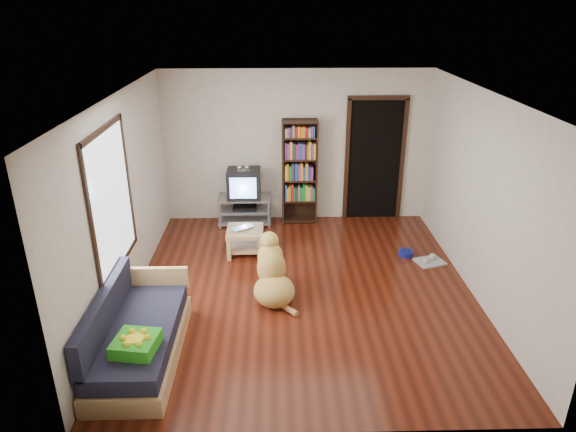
{
  "coord_description": "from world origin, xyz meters",
  "views": [
    {
      "loc": [
        -0.36,
        -6.0,
        3.61
      ],
      "look_at": [
        -0.2,
        0.42,
        0.9
      ],
      "focal_mm": 32.0,
      "sensor_mm": 36.0,
      "label": 1
    }
  ],
  "objects_px": {
    "laptop": "(245,229)",
    "dog": "(272,275)",
    "grey_rag": "(430,262)",
    "sofa": "(137,337)",
    "dog_bowl": "(406,253)",
    "coffee_table": "(245,236)",
    "crt_tv": "(244,183)",
    "green_cushion": "(136,344)",
    "tv_stand": "(245,209)",
    "bookshelf": "(300,167)"
  },
  "relations": [
    {
      "from": "green_cushion",
      "to": "dog_bowl",
      "type": "relative_size",
      "value": 1.85
    },
    {
      "from": "coffee_table",
      "to": "dog",
      "type": "bearing_deg",
      "value": -71.56
    },
    {
      "from": "green_cushion",
      "to": "sofa",
      "type": "xyz_separation_m",
      "value": [
        -0.12,
        0.42,
        -0.23
      ]
    },
    {
      "from": "green_cushion",
      "to": "bookshelf",
      "type": "bearing_deg",
      "value": 75.08
    },
    {
      "from": "crt_tv",
      "to": "sofa",
      "type": "height_order",
      "value": "crt_tv"
    },
    {
      "from": "tv_stand",
      "to": "green_cushion",
      "type": "bearing_deg",
      "value": -101.84
    },
    {
      "from": "green_cushion",
      "to": "grey_rag",
      "type": "xyz_separation_m",
      "value": [
        3.68,
        2.51,
        -0.47
      ]
    },
    {
      "from": "green_cushion",
      "to": "laptop",
      "type": "xyz_separation_m",
      "value": [
        0.92,
        2.88,
        -0.07
      ]
    },
    {
      "from": "coffee_table",
      "to": "dog",
      "type": "distance_m",
      "value": 1.33
    },
    {
      "from": "grey_rag",
      "to": "sofa",
      "type": "relative_size",
      "value": 0.22
    },
    {
      "from": "sofa",
      "to": "coffee_table",
      "type": "relative_size",
      "value": 3.27
    },
    {
      "from": "laptop",
      "to": "bookshelf",
      "type": "bearing_deg",
      "value": 22.18
    },
    {
      "from": "sofa",
      "to": "dog_bowl",
      "type": "bearing_deg",
      "value": 33.76
    },
    {
      "from": "dog_bowl",
      "to": "crt_tv",
      "type": "xyz_separation_m",
      "value": [
        -2.53,
        1.31,
        0.7
      ]
    },
    {
      "from": "sofa",
      "to": "dog",
      "type": "xyz_separation_m",
      "value": [
        1.46,
        1.22,
        0.05
      ]
    },
    {
      "from": "dog_bowl",
      "to": "green_cushion",
      "type": "bearing_deg",
      "value": -140.7
    },
    {
      "from": "green_cushion",
      "to": "sofa",
      "type": "relative_size",
      "value": 0.23
    },
    {
      "from": "dog_bowl",
      "to": "sofa",
      "type": "height_order",
      "value": "sofa"
    },
    {
      "from": "green_cushion",
      "to": "dog",
      "type": "height_order",
      "value": "dog"
    },
    {
      "from": "dog_bowl",
      "to": "coffee_table",
      "type": "xyz_separation_m",
      "value": [
        -2.46,
        0.15,
        0.24
      ]
    },
    {
      "from": "grey_rag",
      "to": "tv_stand",
      "type": "relative_size",
      "value": 0.44
    },
    {
      "from": "green_cushion",
      "to": "coffee_table",
      "type": "distance_m",
      "value": 3.06
    },
    {
      "from": "laptop",
      "to": "crt_tv",
      "type": "distance_m",
      "value": 1.24
    },
    {
      "from": "grey_rag",
      "to": "dog",
      "type": "distance_m",
      "value": 2.51
    },
    {
      "from": "laptop",
      "to": "dog",
      "type": "xyz_separation_m",
      "value": [
        0.42,
        -1.23,
        -0.1
      ]
    },
    {
      "from": "crt_tv",
      "to": "bookshelf",
      "type": "relative_size",
      "value": 0.32
    },
    {
      "from": "tv_stand",
      "to": "coffee_table",
      "type": "bearing_deg",
      "value": -86.68
    },
    {
      "from": "laptop",
      "to": "dog",
      "type": "bearing_deg",
      "value": -104.13
    },
    {
      "from": "bookshelf",
      "to": "coffee_table",
      "type": "xyz_separation_m",
      "value": [
        -0.88,
        -1.24,
        -0.72
      ]
    },
    {
      "from": "dog_bowl",
      "to": "grey_rag",
      "type": "relative_size",
      "value": 0.55
    },
    {
      "from": "crt_tv",
      "to": "sofa",
      "type": "distance_m",
      "value": 3.81
    },
    {
      "from": "laptop",
      "to": "dog_bowl",
      "type": "height_order",
      "value": "laptop"
    },
    {
      "from": "tv_stand",
      "to": "grey_rag",
      "type": "bearing_deg",
      "value": -28.61
    },
    {
      "from": "coffee_table",
      "to": "sofa",
      "type": "bearing_deg",
      "value": -112.72
    },
    {
      "from": "laptop",
      "to": "sofa",
      "type": "relative_size",
      "value": 0.19
    },
    {
      "from": "laptop",
      "to": "crt_tv",
      "type": "relative_size",
      "value": 0.6
    },
    {
      "from": "crt_tv",
      "to": "bookshelf",
      "type": "xyz_separation_m",
      "value": [
        0.95,
        0.07,
        0.26
      ]
    },
    {
      "from": "sofa",
      "to": "dog",
      "type": "distance_m",
      "value": 1.91
    },
    {
      "from": "laptop",
      "to": "grey_rag",
      "type": "bearing_deg",
      "value": -40.53
    },
    {
      "from": "bookshelf",
      "to": "coffee_table",
      "type": "bearing_deg",
      "value": -125.48
    },
    {
      "from": "green_cushion",
      "to": "laptop",
      "type": "bearing_deg",
      "value": 80.88
    },
    {
      "from": "crt_tv",
      "to": "dog",
      "type": "height_order",
      "value": "crt_tv"
    },
    {
      "from": "coffee_table",
      "to": "dog_bowl",
      "type": "bearing_deg",
      "value": -3.38
    },
    {
      "from": "bookshelf",
      "to": "crt_tv",
      "type": "bearing_deg",
      "value": -175.68
    },
    {
      "from": "dog_bowl",
      "to": "tv_stand",
      "type": "distance_m",
      "value": 2.85
    },
    {
      "from": "sofa",
      "to": "dog",
      "type": "relative_size",
      "value": 1.82
    },
    {
      "from": "dog_bowl",
      "to": "sofa",
      "type": "bearing_deg",
      "value": -146.24
    },
    {
      "from": "crt_tv",
      "to": "sofa",
      "type": "xyz_separation_m",
      "value": [
        -0.97,
        -3.65,
        -0.48
      ]
    },
    {
      "from": "grey_rag",
      "to": "coffee_table",
      "type": "distance_m",
      "value": 2.8
    },
    {
      "from": "laptop",
      "to": "sofa",
      "type": "height_order",
      "value": "sofa"
    }
  ]
}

